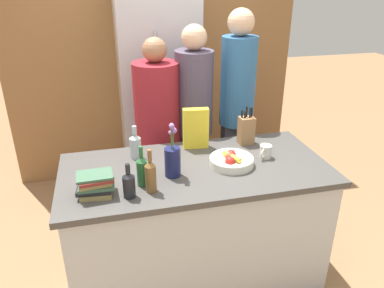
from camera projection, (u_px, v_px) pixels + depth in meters
ground_plane at (195, 271)px, 2.82m from camera, size 14.00×14.00×0.00m
kitchen_island at (196, 222)px, 2.63m from camera, size 1.75×0.83×0.89m
back_wall_wood at (154, 53)px, 3.81m from camera, size 2.95×0.12×2.60m
refrigerator at (158, 93)px, 3.62m from camera, size 0.72×0.62×1.97m
fruit_bowl at (231, 160)px, 2.46m from camera, size 0.29×0.29×0.09m
knife_block at (246, 130)px, 2.75m from camera, size 0.11×0.09×0.28m
flower_vase at (173, 160)px, 2.30m from camera, size 0.10×0.10×0.36m
cereal_box at (196, 128)px, 2.66m from camera, size 0.19×0.08×0.29m
coffee_mug at (265, 152)px, 2.55m from camera, size 0.10×0.10×0.09m
book_stack at (95, 185)px, 2.11m from camera, size 0.22×0.16×0.13m
bottle_oil at (135, 145)px, 2.54m from camera, size 0.08×0.08×0.23m
bottle_vinegar at (129, 184)px, 2.09m from camera, size 0.07×0.07×0.21m
bottle_wine at (142, 170)px, 2.20m from camera, size 0.06×0.06×0.25m
bottle_water at (151, 175)px, 2.13m from camera, size 0.06×0.06×0.27m
person_at_sink at (158, 127)px, 3.05m from camera, size 0.36×0.36×1.61m
person_in_blue at (194, 116)px, 3.09m from camera, size 0.31×0.31×1.70m
person_in_red_tee at (237, 104)px, 3.14m from camera, size 0.29×0.29×1.80m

